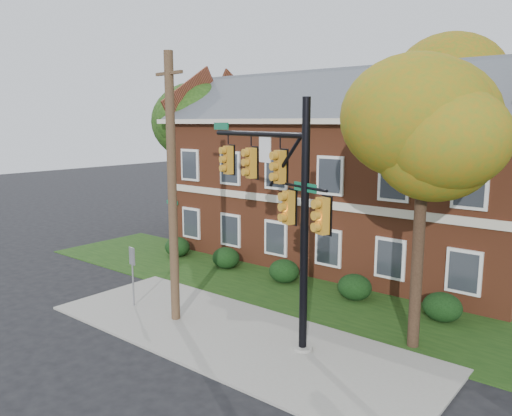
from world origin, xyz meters
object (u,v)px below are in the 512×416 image
Objects in this scene: apartment_building at (345,164)px; utility_pole at (172,190)px; hedge_left at (226,258)px; hedge_right at (355,287)px; hedge_far_right at (442,307)px; tree_far_rear at (430,93)px; tree_near_right at (430,136)px; tree_left_rear at (195,129)px; sign_post at (132,267)px; hedge_center at (284,271)px; hedge_far_left at (177,247)px; traffic_signal at (279,193)px.

utility_pole is at bearing -92.55° from apartment_building.
hedge_left is 7.00m from hedge_right.
hedge_far_right is 16.51m from tree_far_rear.
tree_near_right is at bearing -85.48° from hedge_far_right.
utility_pole is at bearing -47.67° from tree_left_rear.
tree_far_rear is (11.07, 8.96, 2.16)m from tree_left_rear.
hedge_right is at bearing 0.00° from hedge_left.
hedge_far_right is (3.50, 0.00, 0.00)m from hedge_right.
sign_post is (-9.92, -3.33, -5.04)m from tree_near_right.
hedge_center is 0.15× the size of utility_pole.
tree_far_rear is at bearing 80.29° from apartment_building.
hedge_left is at bearing -123.67° from apartment_building.
tree_near_right reaches higher than sign_post.
apartment_building is at bearing 143.11° from hedge_far_right.
apartment_building is at bearing 82.67° from sign_post.
sign_post is (-2.70, -6.16, 1.10)m from hedge_center.
hedge_far_right is at bearing 0.00° from hedge_far_left.
tree_near_right is 1.10× the size of traffic_signal.
utility_pole is (6.50, -5.99, 4.25)m from hedge_far_left.
hedge_center and hedge_right have the same top height.
tree_left_rear reaches higher than hedge_far_right.
tree_left_rear is at bearing -173.46° from apartment_building.
hedge_far_left is 0.18× the size of traffic_signal.
hedge_left is at bearing 0.00° from hedge_far_left.
tree_left_rear is (-2.73, 4.14, 6.16)m from hedge_far_left.
hedge_left is 12.68m from tree_near_right.
utility_pole is 3.84m from sign_post.
apartment_building is 13.43× the size of hedge_center.
hedge_far_right is 6.77m from tree_near_right.
apartment_building is 13.43× the size of hedge_left.
tree_near_right is (0.22, -2.83, 6.14)m from hedge_far_right.
hedge_left is (-3.50, -5.25, -4.46)m from apartment_building.
utility_pole reaches higher than hedge_left.
traffic_signal reaches higher than hedge_left.
hedge_far_left is 0.12× the size of tree_far_rear.
hedge_left is at bearing -110.29° from tree_far_rear.
hedge_center is at bearing -23.04° from tree_left_rear.
utility_pole is (-1.84, -19.09, -4.07)m from tree_far_rear.
hedge_far_right is 10.50m from utility_pole.
tree_left_rear is 13.84m from utility_pole.
utility_pole reaches higher than sign_post.
apartment_building is 9.82m from hedge_far_right.
hedge_left is 1.00× the size of hedge_far_right.
hedge_right is 0.16× the size of tree_near_right.
apartment_building is at bearing 90.00° from hedge_center.
hedge_center is 1.00× the size of hedge_far_right.
hedge_center is 7.00m from hedge_far_right.
traffic_signal reaches higher than sign_post.
hedge_far_left is at bearing 180.00° from hedge_far_right.
hedge_center is at bearing -90.00° from apartment_building.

